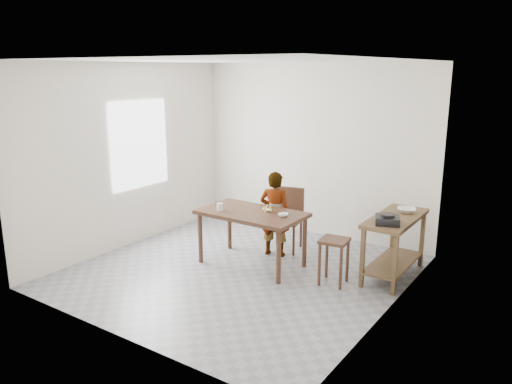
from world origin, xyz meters
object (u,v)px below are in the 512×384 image
Objects in this scene: dining_table at (252,238)px; prep_counter at (394,247)px; dining_chair at (285,220)px; stool at (334,261)px; child at (275,214)px.

prep_counter reaches higher than dining_table.
dining_chair is 1.56× the size of stool.
dining_table is 2.41× the size of stool.
child is (-1.66, -0.21, 0.21)m from prep_counter.
prep_counter reaches higher than stool.
child is 0.31m from dining_chair.
dining_chair is (-1.65, 0.06, 0.05)m from prep_counter.
dining_table is 1.86m from prep_counter.
stool is (1.12, -0.70, -0.16)m from dining_chair.
dining_chair reaches higher than prep_counter.
dining_table is 1.55× the size of dining_chair.
dining_table reaches higher than stool.
dining_chair is (0.07, 0.76, 0.08)m from dining_table.
dining_table is at bearing -108.71° from dining_chair.
prep_counter is at bearing 173.16° from child.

